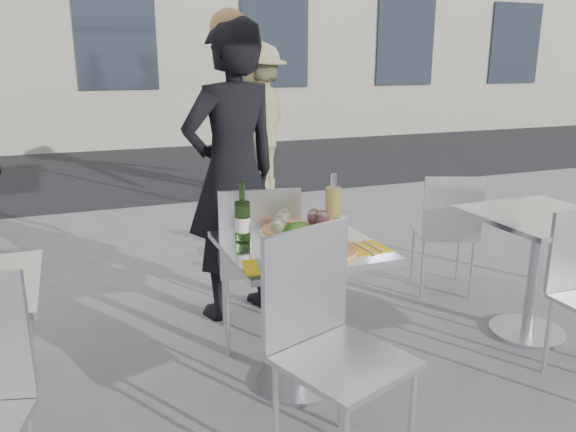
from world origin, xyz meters
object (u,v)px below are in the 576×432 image
object	(u,v)px
woman_diner	(233,174)
sugar_shaker	(340,227)
side_table_right	(537,249)
pedestrian_b	(259,122)
napkin_left	(264,266)
napkin_right	(367,248)
pizza_near	(322,250)
salad_plate	(299,233)
side_chair_rfar	(447,225)
wine_bottle	(242,220)
carafe	(333,207)
wineglass_red_a	(322,220)
wineglass_red_b	(314,218)
main_table	(299,285)
chair_far	(258,254)
pizza_far	(291,230)
wineglass_white_b	(283,217)
wineglass_white_a	(277,226)
chair_near	(326,331)

from	to	relation	value
woman_diner	sugar_shaker	distance (m)	0.97
side_table_right	pedestrian_b	size ratio (longest dim) A/B	0.41
napkin_left	napkin_right	size ratio (longest dim) A/B	1.07
pizza_near	salad_plate	world-z (taller)	salad_plate
side_chair_rfar	wine_bottle	bearing A→B (deg)	41.53
pizza_near	carafe	world-z (taller)	carafe
side_chair_rfar	wineglass_red_a	world-z (taller)	wineglass_red_a
wineglass_red_a	side_table_right	bearing A→B (deg)	0.09
wineglass_red_b	main_table	bearing A→B (deg)	-158.18
wineglass_red_b	salad_plate	bearing A→B (deg)	158.64
woman_diner	wineglass_red_b	world-z (taller)	woman_diner
side_chair_rfar	wine_bottle	size ratio (longest dim) A/B	2.93
main_table	sugar_shaker	world-z (taller)	sugar_shaker
woman_diner	napkin_right	world-z (taller)	woman_diner
carafe	napkin_right	distance (m)	0.36
wine_bottle	wineglass_red_a	distance (m)	0.38
side_table_right	pizza_near	xyz separation A→B (m)	(-1.45, -0.14, 0.22)
chair_far	main_table	bearing A→B (deg)	110.00
wineglass_red_a	wineglass_red_b	size ratio (longest dim) A/B	1.00
side_table_right	chair_far	distance (m)	1.62
chair_far	sugar_shaker	xyz separation A→B (m)	(0.29, -0.42, 0.24)
pizza_far	side_table_right	bearing A→B (deg)	-6.76
main_table	side_chair_rfar	xyz separation A→B (m)	(1.38, 0.68, -0.03)
salad_plate	wineglass_red_a	world-z (taller)	wineglass_red_a
wineglass_white_b	woman_diner	bearing A→B (deg)	90.68
side_chair_rfar	pizza_far	bearing A→B (deg)	43.14
pizza_near	wineglass_white_a	distance (m)	0.23
side_table_right	pizza_near	bearing A→B (deg)	-174.42
chair_far	side_table_right	bearing A→B (deg)	176.40
pizza_far	chair_far	bearing A→B (deg)	107.73
woman_diner	side_table_right	bearing A→B (deg)	132.00
pedestrian_b	salad_plate	xyz separation A→B (m)	(-1.12, -3.92, -0.12)
main_table	wineglass_red_b	bearing A→B (deg)	21.82
chair_far	wine_bottle	xyz separation A→B (m)	(-0.18, -0.32, 0.30)
napkin_right	wineglass_red_a	bearing A→B (deg)	130.03
main_table	wineglass_white_a	xyz separation A→B (m)	(-0.12, -0.02, 0.32)
chair_near	main_table	bearing A→B (deg)	58.97
napkin_left	chair_near	bearing A→B (deg)	-53.04
salad_plate	wineglass_red_a	xyz separation A→B (m)	(0.09, -0.06, 0.07)
main_table	side_table_right	xyz separation A→B (m)	(1.50, 0.00, 0.00)
salad_plate	pedestrian_b	bearing A→B (deg)	74.01
carafe	wineglass_white_b	xyz separation A→B (m)	(-0.30, -0.06, -0.01)
sugar_shaker	wineglass_red_b	world-z (taller)	wineglass_red_b
main_table	napkin_left	xyz separation A→B (m)	(-0.26, -0.23, 0.21)
napkin_left	main_table	bearing A→B (deg)	54.11
side_chair_rfar	wineglass_red_a	bearing A→B (deg)	50.95
chair_near	pizza_near	world-z (taller)	chair_near
pizza_far	napkin_right	bearing A→B (deg)	-55.12
sugar_shaker	napkin_right	size ratio (longest dim) A/B	0.53
pedestrian_b	wineglass_red_b	size ratio (longest dim) A/B	11.52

